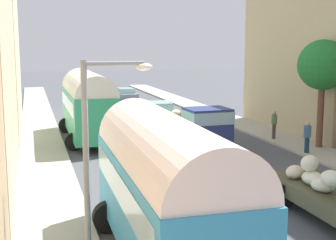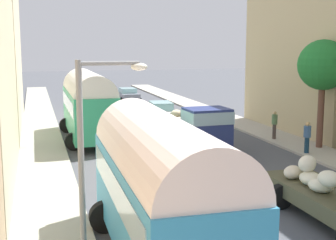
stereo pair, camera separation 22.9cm
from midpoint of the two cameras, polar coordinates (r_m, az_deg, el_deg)
ground_plane at (r=33.74m, az=-2.93°, el=-1.02°), size 154.00×154.00×0.00m
sidewalk_left at (r=32.84m, az=-15.33°, el=-1.49°), size 2.50×70.00×0.14m
sidewalk_right at (r=36.08m, az=8.34°, el=-0.34°), size 2.50×70.00×0.14m
building_right_2 at (r=33.86m, az=16.86°, el=9.56°), size 4.47×11.63×12.84m
parked_bus_0 at (r=12.65m, az=-0.85°, el=-7.67°), size 3.41×8.40×4.10m
parked_bus_1 at (r=29.80m, az=-9.88°, el=2.12°), size 3.35×9.19×4.28m
cargo_truck_1 at (r=27.13m, az=3.25°, el=-0.76°), size 3.36×7.27×2.52m
car_0 at (r=35.78m, az=-1.14°, el=0.89°), size 2.49×4.34×1.64m
car_1 at (r=49.84m, az=-5.23°, el=3.06°), size 2.41×4.24×1.42m
car_2 at (r=25.38m, az=-1.87°, el=-2.58°), size 2.45×4.28×1.56m
car_3 at (r=44.27m, az=-8.11°, el=2.26°), size 2.34×3.63×1.44m
pedestrian_0 at (r=26.45m, az=16.20°, el=-1.89°), size 0.55×0.55×1.84m
pedestrian_2 at (r=29.88m, az=12.46°, el=-0.46°), size 0.37×0.37×1.86m
streetlamp_near at (r=12.31m, az=-9.10°, el=-2.83°), size 1.85×0.28×5.54m
roadside_tree_2 at (r=27.76m, az=17.94°, el=6.22°), size 2.81×2.81×6.21m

